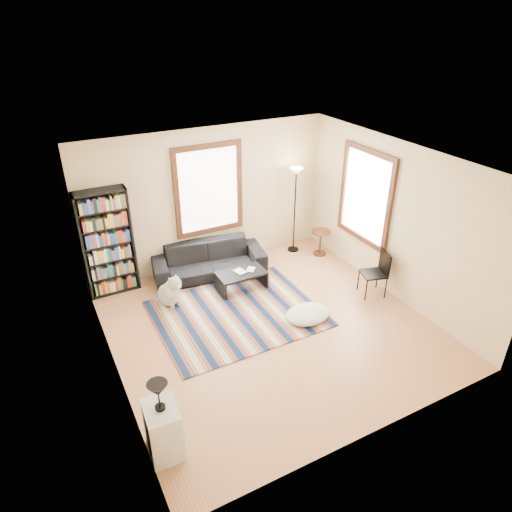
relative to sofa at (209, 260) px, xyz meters
name	(u,v)px	position (x,y,z in m)	size (l,w,h in m)	color
floor	(270,328)	(0.24, -2.05, -0.37)	(5.00, 5.00, 0.10)	tan
ceiling	(273,160)	(0.24, -2.05, 2.53)	(5.00, 5.00, 0.10)	white
wall_back	(208,198)	(0.24, 0.50, 1.08)	(5.00, 0.10, 2.80)	beige
wall_front	(385,350)	(0.24, -4.60, 1.08)	(5.00, 0.10, 2.80)	beige
wall_left	(101,296)	(-2.31, -2.05, 1.08)	(0.10, 5.00, 2.80)	beige
wall_right	(397,221)	(2.79, -2.05, 1.08)	(0.10, 5.00, 2.80)	beige
window_back	(209,190)	(0.24, 0.42, 1.28)	(1.20, 0.06, 1.60)	white
window_right	(366,196)	(2.71, -1.25, 1.28)	(0.06, 1.20, 1.60)	white
rug	(237,313)	(-0.10, -1.47, -0.31)	(2.76, 2.21, 0.02)	#0D2343
sofa	(209,260)	(0.00, 0.00, 0.00)	(2.18, 0.85, 0.64)	black
bookshelf	(107,243)	(-1.81, 0.27, 0.68)	(0.90, 0.30, 2.00)	black
coffee_table	(241,281)	(0.33, -0.79, -0.14)	(0.90, 0.50, 0.36)	black
book_a	(236,273)	(0.23, -0.79, 0.05)	(0.23, 0.17, 0.02)	beige
book_b	(247,269)	(0.48, -0.74, 0.05)	(0.14, 0.19, 0.01)	beige
floor_cushion	(308,314)	(0.91, -2.17, -0.22)	(0.80, 0.60, 0.20)	silver
floor_lamp	(295,211)	(2.02, 0.10, 0.61)	(0.30, 0.30, 1.86)	black
side_table	(320,243)	(2.44, -0.32, -0.05)	(0.40, 0.40, 0.54)	#492312
folding_chair	(373,274)	(2.39, -2.06, 0.11)	(0.42, 0.40, 0.86)	black
white_cabinet	(163,430)	(-2.06, -3.59, 0.03)	(0.38, 0.50, 0.70)	silver
table_lamp	(159,396)	(-2.06, -3.59, 0.57)	(0.24, 0.24, 0.38)	black
dog	(168,289)	(-1.04, -0.62, -0.01)	(0.44, 0.62, 0.62)	silver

